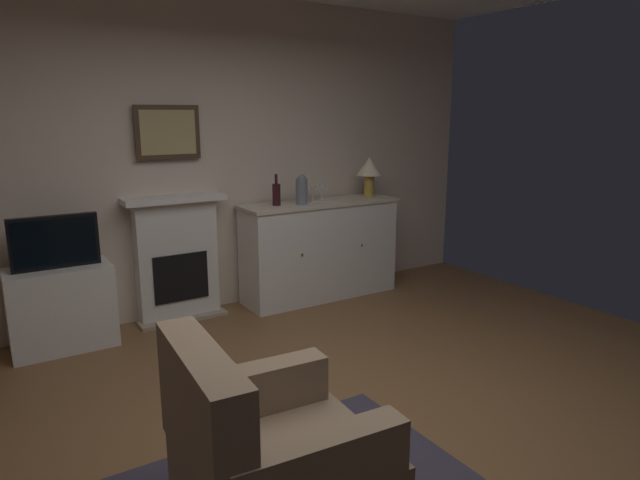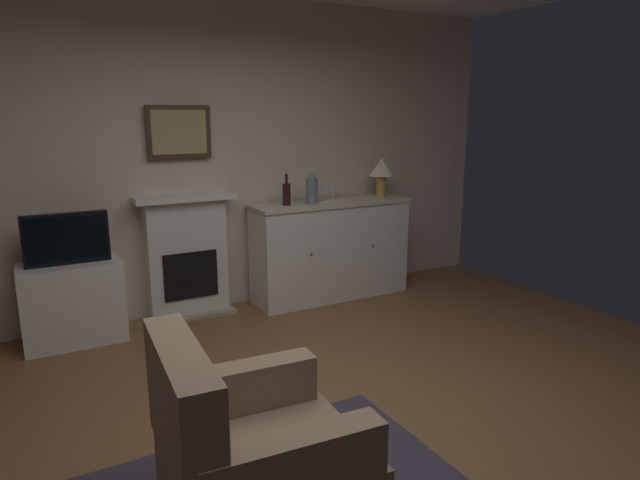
{
  "view_description": "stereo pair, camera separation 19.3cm",
  "coord_description": "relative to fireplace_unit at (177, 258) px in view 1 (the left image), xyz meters",
  "views": [
    {
      "loc": [
        -1.66,
        -2.25,
        1.78
      ],
      "look_at": [
        0.17,
        0.64,
        1.0
      ],
      "focal_mm": 30.98,
      "sensor_mm": 36.0,
      "label": 1
    },
    {
      "loc": [
        -1.49,
        -2.35,
        1.78
      ],
      "look_at": [
        0.17,
        0.64,
        1.0
      ],
      "focal_mm": 30.98,
      "sensor_mm": 36.0,
      "label": 2
    }
  ],
  "objects": [
    {
      "name": "fireplace_unit",
      "position": [
        0.0,
        0.0,
        0.0
      ],
      "size": [
        0.87,
        0.3,
        1.1
      ],
      "color": "white",
      "rests_on": "ground_plane"
    },
    {
      "name": "vase_decorative",
      "position": [
        1.14,
        -0.23,
        0.55
      ],
      "size": [
        0.11,
        0.11,
        0.28
      ],
      "color": "slate",
      "rests_on": "sideboard_cabinet"
    },
    {
      "name": "table_lamp",
      "position": [
        1.97,
        -0.18,
        0.69
      ],
      "size": [
        0.26,
        0.26,
        0.4
      ],
      "color": "#B79338",
      "rests_on": "sideboard_cabinet"
    },
    {
      "name": "wine_glass_center",
      "position": [
        1.41,
        -0.16,
        0.53
      ],
      "size": [
        0.07,
        0.07,
        0.16
      ],
      "color": "silver",
      "rests_on": "sideboard_cabinet"
    },
    {
      "name": "wall_rear",
      "position": [
        0.21,
        0.13,
        0.86
      ],
      "size": [
        6.27,
        0.06,
        2.81
      ],
      "primitive_type": "cube",
      "color": "beige",
      "rests_on": "ground_plane"
    },
    {
      "name": "tv_cabinet",
      "position": [
        -0.97,
        -0.16,
        -0.22
      ],
      "size": [
        0.75,
        0.42,
        0.65
      ],
      "color": "white",
      "rests_on": "ground_plane"
    },
    {
      "name": "armchair",
      "position": [
        -0.54,
        -2.81,
        -0.17
      ],
      "size": [
        0.86,
        0.83,
        0.92
      ],
      "color": "#8C7259",
      "rests_on": "ground_plane"
    },
    {
      "name": "framed_picture",
      "position": [
        -0.0,
        0.05,
        1.08
      ],
      "size": [
        0.55,
        0.04,
        0.45
      ],
      "color": "#473323"
    },
    {
      "name": "tv_set",
      "position": [
        -0.97,
        -0.19,
        0.3
      ],
      "size": [
        0.62,
        0.07,
        0.4
      ],
      "color": "black",
      "rests_on": "tv_cabinet"
    },
    {
      "name": "wine_glass_left",
      "position": [
        1.3,
        -0.17,
        0.53
      ],
      "size": [
        0.07,
        0.07,
        0.16
      ],
      "color": "silver",
      "rests_on": "sideboard_cabinet"
    },
    {
      "name": "ground_plane",
      "position": [
        0.21,
        -2.39,
        -0.6
      ],
      "size": [
        6.27,
        5.09,
        0.1
      ],
      "primitive_type": "cube",
      "color": "brown",
      "rests_on": "ground"
    },
    {
      "name": "wine_bottle",
      "position": [
        0.91,
        -0.16,
        0.52
      ],
      "size": [
        0.08,
        0.08,
        0.29
      ],
      "color": "#331419",
      "rests_on": "sideboard_cabinet"
    },
    {
      "name": "sideboard_cabinet",
      "position": [
        1.38,
        -0.18,
        -0.07
      ],
      "size": [
        1.58,
        0.49,
        0.96
      ],
      "color": "white",
      "rests_on": "ground_plane"
    }
  ]
}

